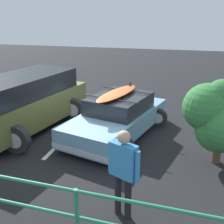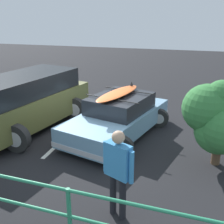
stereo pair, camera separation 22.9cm
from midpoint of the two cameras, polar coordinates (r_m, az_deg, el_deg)
The scene contains 7 objects.
ground_plane at distance 8.64m, azimuth -2.45°, elevation -5.29°, with size 44.00×44.00×0.02m, color black.
parking_stripe at distance 9.31m, azimuth -6.99°, elevation -3.44°, with size 4.14×0.12×0.00m, color silver.
sedan_car at distance 8.68m, azimuth 2.01°, elevation -0.89°, with size 2.96×4.38×1.51m.
suv_car at distance 9.39m, azimuth -16.30°, elevation 2.12°, with size 3.14×4.93×1.79m.
person_bystander at distance 5.07m, azimuth 2.55°, elevation -11.11°, with size 0.62×0.39×1.74m.
railing_fence at distance 4.62m, azimuth -7.26°, elevation -18.81°, with size 10.90×0.53×1.13m.
bush_near_left at distance 7.15m, azimuth 21.40°, elevation -1.57°, with size 1.63×1.50×2.15m.
Camera 2 is at (-2.67, 7.37, 3.65)m, focal length 45.00 mm.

